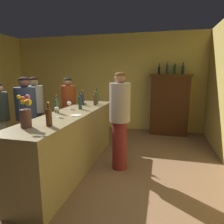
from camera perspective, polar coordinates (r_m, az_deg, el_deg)
The scene contains 23 objects.
floor at distance 3.67m, azimuth -16.41°, elevation -16.75°, with size 8.08×8.08×0.00m, color brown.
wall_back at distance 6.19m, azimuth -2.07°, elevation 8.53°, with size 5.97×0.12×2.83m, color #D1B555.
bar_counter at distance 3.57m, azimuth -11.31°, elevation -8.20°, with size 0.66×2.91×1.04m.
display_cabinet at distance 5.68m, azimuth 16.24°, elevation 2.35°, with size 1.09×0.47×1.67m.
wine_bottle_riesling at distance 4.18m, azimuth -8.62°, elevation 3.87°, with size 0.07×0.07×0.32m.
wine_bottle_merlot at distance 3.43m, azimuth -15.77°, elevation 1.98°, with size 0.07×0.07×0.30m.
wine_bottle_syrah at distance 3.69m, azimuth -9.23°, elevation 2.93°, with size 0.06×0.06×0.31m.
wine_bottle_chardonnay at distance 4.27m, azimuth -4.45°, elevation 4.28°, with size 0.06×0.06×0.34m.
wine_bottle_malbec at distance 4.11m, azimuth -4.95°, elevation 3.71°, with size 0.07×0.07×0.29m.
wine_bottle_rose at distance 2.58m, azimuth -17.85°, elevation -1.08°, with size 0.08×0.08×0.31m.
wine_glass_front at distance 3.11m, azimuth -15.73°, elevation 0.76°, with size 0.07×0.07×0.16m.
wine_glass_mid at distance 3.74m, azimuth -12.31°, elevation 2.38°, with size 0.08×0.08×0.15m.
flower_arrangement at distance 2.61m, azimuth -23.71°, elevation -0.59°, with size 0.16×0.14×0.41m.
cheese_plate at distance 3.13m, azimuth -10.35°, elevation -0.99°, with size 0.17×0.17×0.01m, color white.
display_bottle_left at distance 5.62m, azimuth 13.47°, elevation 11.85°, with size 0.06×0.06×0.28m.
display_bottle_midleft at distance 5.62m, azimuth 15.73°, elevation 12.02°, with size 0.06×0.06×0.33m.
display_bottle_center at distance 5.63m, azimuth 17.77°, elevation 11.79°, with size 0.08×0.08×0.29m.
display_bottle_midright at distance 5.64m, azimuth 19.88°, elevation 11.63°, with size 0.07×0.07×0.31m.
patron_in_navy at distance 4.13m, azimuth -23.49°, elevation -1.01°, with size 0.39×0.39×1.63m.
patron_by_cabinet at distance 4.81m, azimuth -12.38°, elevation 1.13°, with size 0.34×0.34×1.60m.
patron_redhead at distance 5.00m, azimuth -21.25°, elevation 0.99°, with size 0.39×0.39×1.61m.
patron_tall at distance 4.48m, azimuth -29.52°, elevation -1.34°, with size 0.33×0.33×1.51m.
bartender at distance 3.41m, azimuth 2.28°, elevation -1.57°, with size 0.36×0.36×1.71m.
Camera 1 is at (1.72, -2.77, 1.68)m, focal length 31.56 mm.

